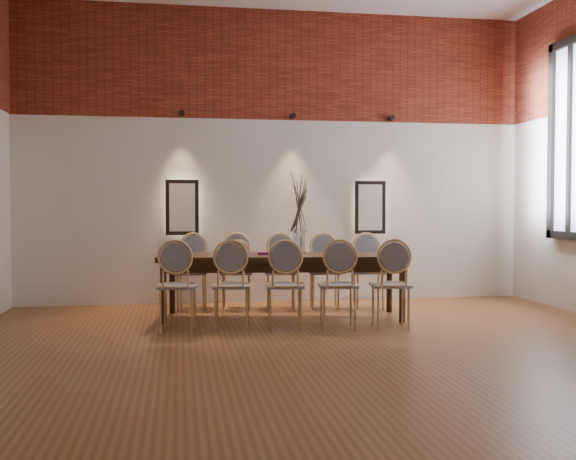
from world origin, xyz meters
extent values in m
cube|color=brown|center=(0.00, 0.00, -0.01)|extent=(7.00, 7.00, 0.02)
cube|color=silver|center=(0.00, 3.55, 2.00)|extent=(7.00, 0.10, 4.00)
cube|color=silver|center=(0.00, -3.55, 2.00)|extent=(7.00, 0.10, 4.00)
cube|color=maroon|center=(0.00, 3.48, 3.25)|extent=(7.00, 0.02, 1.50)
cube|color=#FFEAC6|center=(-1.30, 3.45, 1.30)|extent=(0.36, 0.06, 0.66)
cube|color=#FFEAC6|center=(1.30, 3.45, 1.30)|extent=(0.36, 0.06, 0.66)
cylinder|color=black|center=(-1.30, 3.42, 2.55)|extent=(0.08, 0.10, 0.08)
cylinder|color=black|center=(0.20, 3.42, 2.55)|extent=(0.08, 0.10, 0.08)
cylinder|color=black|center=(1.60, 3.42, 2.55)|extent=(0.08, 0.10, 0.08)
cube|color=silver|center=(3.46, 2.00, 2.15)|extent=(0.02, 0.78, 2.38)
cube|color=black|center=(3.44, 2.00, 2.15)|extent=(0.08, 0.90, 2.50)
cube|color=black|center=(3.44, 2.00, 2.15)|extent=(0.06, 0.06, 2.40)
cube|color=black|center=(-0.14, 2.11, 0.38)|extent=(2.93, 1.25, 0.75)
cylinder|color=silver|center=(0.05, 2.09, 0.90)|extent=(0.14, 0.14, 0.30)
ellipsoid|color=brown|center=(-0.67, 2.12, 0.84)|extent=(0.24, 0.24, 0.18)
cube|color=#7F1A67|center=(-0.30, 2.15, 0.77)|extent=(0.28, 0.21, 0.03)
camera|label=1|loc=(-1.35, -5.69, 1.31)|focal=42.00mm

